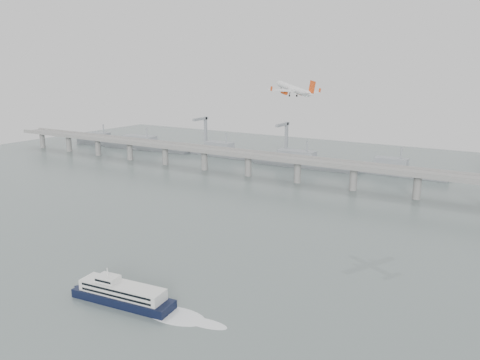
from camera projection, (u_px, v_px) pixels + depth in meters
The scene contains 5 objects.
ground at pixel (181, 274), 229.18m from camera, with size 900.00×900.00×0.00m, color slate.
bridge at pixel (329, 166), 391.31m from camera, with size 800.00×22.00×23.90m.
distant_fleet at pixel (220, 151), 526.31m from camera, with size 453.00×60.90×40.00m.
ferry at pixel (123, 294), 200.15m from camera, with size 77.90×19.87×14.70m.
airliner at pixel (294, 89), 279.63m from camera, with size 36.05×34.02×10.41m.
Camera 1 is at (135.38, -165.61, 98.54)m, focal length 35.00 mm.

